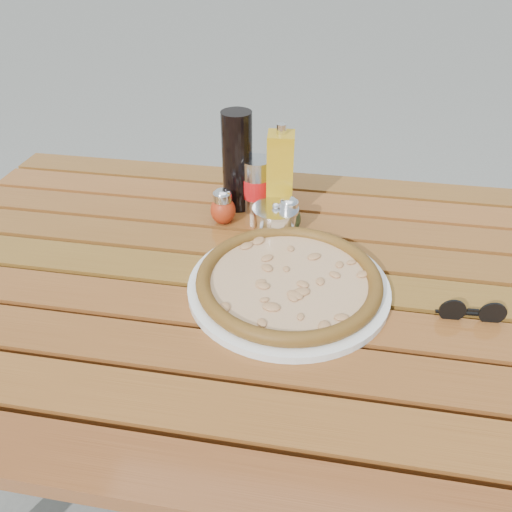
% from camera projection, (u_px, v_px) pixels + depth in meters
% --- Properties ---
extents(ground, '(60.00, 60.00, 0.00)m').
position_uv_depth(ground, '(255.00, 493.00, 1.36)').
color(ground, slate).
rests_on(ground, ground).
extents(table, '(1.40, 0.90, 0.75)m').
position_uv_depth(table, '(254.00, 306.00, 0.98)').
color(table, '#38200C').
rests_on(table, ground).
extents(plate, '(0.42, 0.42, 0.01)m').
position_uv_depth(plate, '(288.00, 286.00, 0.89)').
color(plate, white).
rests_on(plate, table).
extents(pizza, '(0.40, 0.40, 0.03)m').
position_uv_depth(pizza, '(289.00, 279.00, 0.88)').
color(pizza, beige).
rests_on(pizza, plate).
extents(pepper_shaker, '(0.06, 0.06, 0.08)m').
position_uv_depth(pepper_shaker, '(223.00, 207.00, 1.07)').
color(pepper_shaker, '#B53314').
rests_on(pepper_shaker, table).
extents(oregano_shaker, '(0.07, 0.07, 0.08)m').
position_uv_depth(oregano_shaker, '(288.00, 216.00, 1.03)').
color(oregano_shaker, '#343916').
rests_on(oregano_shaker, table).
extents(dark_bottle, '(0.07, 0.07, 0.22)m').
position_uv_depth(dark_bottle, '(237.00, 161.00, 1.08)').
color(dark_bottle, black).
rests_on(dark_bottle, table).
extents(soda_can, '(0.08, 0.08, 0.12)m').
position_uv_depth(soda_can, '(256.00, 185.00, 1.10)').
color(soda_can, '#B9BABE').
rests_on(soda_can, table).
extents(olive_oil_cruet, '(0.06, 0.06, 0.21)m').
position_uv_depth(olive_oil_cruet, '(280.00, 176.00, 1.06)').
color(olive_oil_cruet, '#B38513').
rests_on(olive_oil_cruet, table).
extents(parmesan_tin, '(0.11, 0.11, 0.07)m').
position_uv_depth(parmesan_tin, '(275.00, 220.00, 1.04)').
color(parmesan_tin, silver).
rests_on(parmesan_tin, table).
extents(sunglasses, '(0.11, 0.03, 0.04)m').
position_uv_depth(sunglasses, '(472.00, 312.00, 0.82)').
color(sunglasses, black).
rests_on(sunglasses, table).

